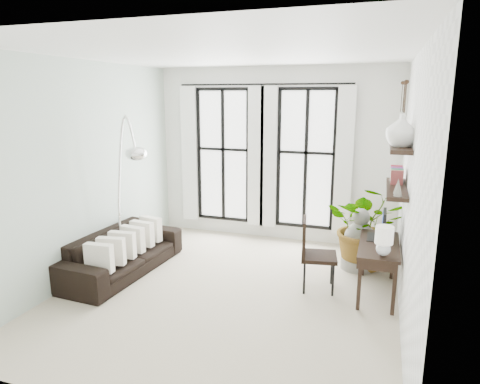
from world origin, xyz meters
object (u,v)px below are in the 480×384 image
at_px(sofa, 123,252).
at_px(desk, 379,248).
at_px(desk_chair, 312,250).
at_px(plant, 367,226).
at_px(arc_lamp, 127,171).
at_px(buddha, 359,243).

height_order(sofa, desk, desk).
bearing_deg(desk_chair, plant, 47.61).
relative_size(desk, desk_chair, 1.20).
distance_m(desk, arc_lamp, 3.75).
relative_size(sofa, buddha, 2.24).
xyz_separation_m(desk, desk_chair, (-0.88, -0.07, -0.11)).
height_order(plant, buddha, plant).
bearing_deg(buddha, desk, -72.32).
xyz_separation_m(desk_chair, arc_lamp, (-2.75, -0.25, 1.00)).
distance_m(sofa, desk, 3.79).
distance_m(sofa, arc_lamp, 1.27).
xyz_separation_m(desk_chair, buddha, (0.59, 0.97, -0.17)).
height_order(desk_chair, buddha, desk_chair).
bearing_deg(buddha, arc_lamp, -159.96).
bearing_deg(arc_lamp, desk_chair, 5.20).
relative_size(sofa, plant, 1.60).
xyz_separation_m(plant, desk, (0.19, -0.99, 0.01)).
bearing_deg(desk_chair, buddha, 49.43).
bearing_deg(arc_lamp, buddha, 20.04).
bearing_deg(desk, sofa, -173.95).
bearing_deg(sofa, plant, -65.20).
relative_size(plant, desk_chair, 1.34).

